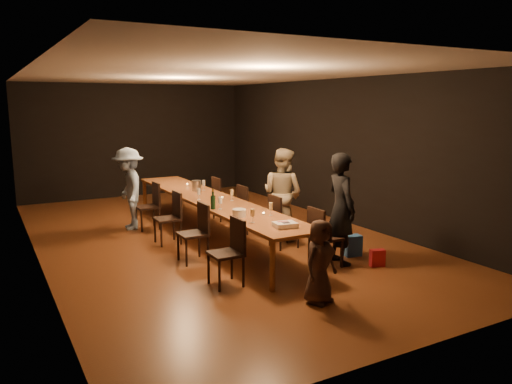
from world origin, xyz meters
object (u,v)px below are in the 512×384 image
chair_right_1 (284,221)px  woman_birthday (341,209)px  chair_left_3 (147,206)px  birthday_cake (285,225)px  chair_right_3 (225,198)px  champagne_bottle (213,199)px  chair_right_2 (251,209)px  child (320,261)px  plate_stack (239,213)px  man_blue (129,189)px  chair_left_1 (193,233)px  chair_right_0 (326,237)px  chair_left_2 (167,218)px  ice_bucket (196,186)px  chair_left_0 (226,253)px  table (211,201)px  woman_tan (282,194)px

chair_right_1 → woman_birthday: bearing=14.3°
chair_left_3 → birthday_cake: size_ratio=2.70×
chair_right_3 → champagne_bottle: 2.47m
chair_right_3 → chair_right_2: bearing=-0.0°
child → plate_stack: 1.91m
man_blue → chair_left_1: bearing=12.8°
chair_left_3 → birthday_cake: (0.87, -3.74, 0.32)m
chair_right_0 → chair_right_3: bearing=180.0°
chair_left_2 → ice_bucket: bearing=-46.5°
chair_right_3 → plate_stack: 3.05m
chair_right_3 → champagne_bottle: champagne_bottle is taller
chair_left_0 → man_blue: man_blue is taller
chair_right_1 → child: size_ratio=0.87×
table → woman_birthday: size_ratio=3.44×
table → chair_right_0: chair_right_0 is taller
chair_right_1 → chair_right_2: (0.00, 1.20, 0.00)m
chair_right_2 → woman_birthday: size_ratio=0.53×
chair_right_1 → birthday_cake: size_ratio=2.70×
table → woman_tan: bearing=-30.0°
chair_left_0 → chair_left_1: bearing=0.0°
chair_right_1 → man_blue: (-2.00, 2.61, 0.35)m
chair_left_2 → birthday_cake: (0.87, -2.54, 0.32)m
table → chair_left_0: 2.56m
chair_right_3 → birthday_cake: bearing=-12.5°
chair_right_3 → chair_left_3: bearing=-90.0°
chair_right_0 → champagne_bottle: champagne_bottle is taller
chair_left_1 → woman_tan: bearing=-75.0°
child → chair_left_0: bearing=107.7°
chair_right_2 → champagne_bottle: champagne_bottle is taller
chair_right_3 → birthday_cake: 3.84m
chair_right_0 → woman_birthday: woman_birthday is taller
chair_right_1 → chair_right_3: same height
champagne_bottle → plate_stack: bearing=-80.6°
table → birthday_cake: birthday_cake is taller
chair_left_1 → chair_right_0: bearing=-125.2°
chair_right_0 → champagne_bottle: 1.98m
chair_left_1 → chair_left_3: bearing=0.0°
chair_left_2 → woman_tan: woman_tan is taller
chair_right_2 → chair_right_3: (0.00, 1.20, 0.00)m
chair_left_0 → plate_stack: size_ratio=4.34×
chair_left_1 → child: (0.77, -2.31, 0.07)m
chair_left_0 → woman_tan: (2.00, 1.74, 0.38)m
woman_birthday → chair_left_1: bearing=69.2°
child → plate_stack: size_ratio=4.99×
champagne_bottle → ice_bucket: bearing=76.2°
woman_birthday → birthday_cake: woman_birthday is taller
chair_left_0 → plate_stack: (0.61, 0.78, 0.34)m
woman_birthday → birthday_cake: bearing=107.6°
chair_right_0 → birthday_cake: size_ratio=2.70×
chair_left_3 → woman_tan: (2.00, -1.86, 0.38)m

